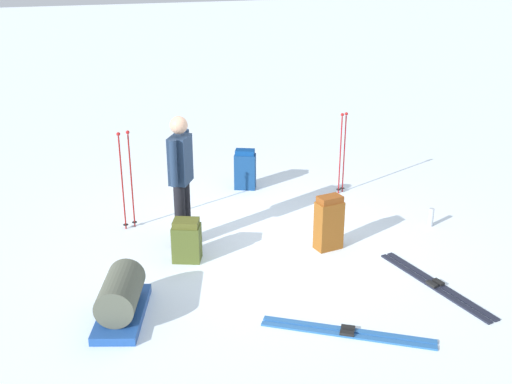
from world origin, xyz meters
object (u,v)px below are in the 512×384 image
object	(u,v)px
backpack_large_dark	(187,241)
ski_poles_planted_near	(126,176)
backpack_bright	(329,223)
gear_sled	(121,298)
ski_pair_near	(347,332)
skier_standing	(181,174)
backpack_small_spare	(245,170)
thermos_bottle	(431,217)
ski_pair_far	(435,285)
ski_poles_planted_far	(343,149)

from	to	relation	value
backpack_large_dark	ski_poles_planted_near	bearing A→B (deg)	-68.58
backpack_bright	gear_sled	xyz separation A→B (m)	(2.74, 0.66, -0.13)
gear_sled	ski_pair_near	bearing A→B (deg)	151.26
ski_poles_planted_near	gear_sled	size ratio (longest dim) A/B	1.20
skier_standing	backpack_bright	world-z (taller)	skier_standing
backpack_large_dark	gear_sled	xyz separation A→B (m)	(0.97, 1.00, -0.04)
ski_pair_near	backpack_large_dark	size ratio (longest dim) A/B	2.82
backpack_large_dark	backpack_bright	world-z (taller)	backpack_bright
backpack_small_spare	thermos_bottle	bearing A→B (deg)	129.34
ski_pair_far	backpack_small_spare	size ratio (longest dim) A/B	2.67
ski_poles_planted_near	thermos_bottle	bearing A→B (deg)	159.49
skier_standing	ski_poles_planted_near	size ratio (longest dim) A/B	1.24
skier_standing	thermos_bottle	distance (m)	3.50
thermos_bottle	backpack_bright	bearing A→B (deg)	3.53
ski_poles_planted_far	gear_sled	size ratio (longest dim) A/B	1.13
ski_poles_planted_far	thermos_bottle	size ratio (longest dim) A/B	4.96
gear_sled	backpack_large_dark	bearing A→B (deg)	-134.22
backpack_small_spare	thermos_bottle	size ratio (longest dim) A/B	2.49
gear_sled	thermos_bottle	distance (m)	4.45
ski_pair_far	thermos_bottle	xyz separation A→B (m)	(-0.95, -1.40, 0.12)
thermos_bottle	backpack_small_spare	bearing A→B (deg)	-50.66
backpack_small_spare	gear_sled	world-z (taller)	backpack_small_spare
ski_pair_near	skier_standing	bearing A→B (deg)	-69.10
backpack_small_spare	ski_poles_planted_far	xyz separation A→B (m)	(-1.34, 0.71, 0.40)
skier_standing	thermos_bottle	world-z (taller)	skier_standing
thermos_bottle	gear_sled	bearing A→B (deg)	9.87
ski_poles_planted_near	ski_poles_planted_far	world-z (taller)	ski_poles_planted_near
backpack_large_dark	ski_poles_planted_far	distance (m)	3.20
ski_pair_near	backpack_bright	distance (m)	1.94
backpack_small_spare	skier_standing	bearing A→B (deg)	48.03
backpack_bright	ski_poles_planted_far	bearing A→B (deg)	-122.97
ski_pair_far	backpack_large_dark	distance (m)	2.97
ski_pair_near	ski_poles_planted_far	xyz separation A→B (m)	(-1.80, -3.47, 0.70)
ski_poles_planted_near	ski_poles_planted_far	bearing A→B (deg)	-177.69
backpack_bright	backpack_small_spare	size ratio (longest dim) A/B	1.10
gear_sled	thermos_bottle	size ratio (longest dim) A/B	4.41
ski_poles_planted_near	backpack_bright	bearing A→B (deg)	145.26
ski_poles_planted_near	gear_sled	world-z (taller)	ski_poles_planted_near
ski_pair_far	backpack_bright	size ratio (longest dim) A/B	2.42
backpack_bright	ski_poles_planted_near	distance (m)	2.76
gear_sled	skier_standing	bearing A→B (deg)	-125.78
backpack_large_dark	backpack_small_spare	distance (m)	2.57
skier_standing	ski_pair_near	size ratio (longest dim) A/B	1.12
skier_standing	ski_poles_planted_near	xyz separation A→B (m)	(0.56, -0.76, -0.20)
backpack_large_dark	thermos_bottle	world-z (taller)	backpack_large_dark
ski_pair_near	backpack_large_dark	bearing A→B (deg)	-63.28
backpack_large_dark	ski_poles_planted_far	bearing A→B (deg)	-154.70
ski_poles_planted_far	thermos_bottle	xyz separation A→B (m)	(-0.55, 1.59, -0.59)
backpack_bright	backpack_small_spare	xyz separation A→B (m)	(0.24, -2.41, -0.03)
backpack_large_dark	ski_poles_planted_near	distance (m)	1.40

